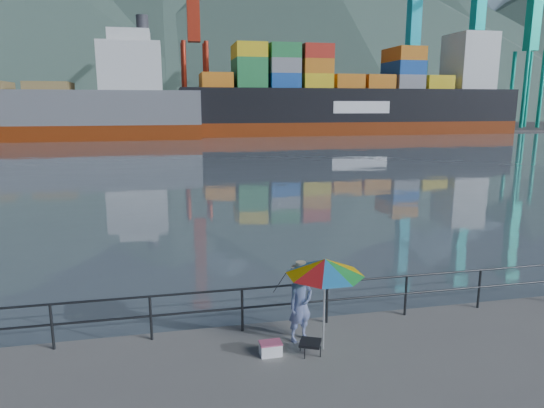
{
  "coord_description": "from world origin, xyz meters",
  "views": [
    {
      "loc": [
        -0.49,
        -8.4,
        5.05
      ],
      "look_at": [
        2.61,
        6.0,
        2.0
      ],
      "focal_mm": 32.0,
      "sensor_mm": 36.0,
      "label": 1
    }
  ],
  "objects_px": {
    "beach_umbrella": "(325,267)",
    "bulk_carrier": "(22,111)",
    "fisherman": "(300,305)",
    "container_ship": "(360,99)",
    "cooler_bag": "(271,349)"
  },
  "relations": [
    {
      "from": "beach_umbrella",
      "to": "bulk_carrier",
      "type": "distance_m",
      "value": 73.68
    },
    {
      "from": "beach_umbrella",
      "to": "bulk_carrier",
      "type": "xyz_separation_m",
      "value": [
        -23.72,
        69.72,
        2.26
      ]
    },
    {
      "from": "fisherman",
      "to": "container_ship",
      "type": "bearing_deg",
      "value": 44.94
    },
    {
      "from": "cooler_bag",
      "to": "bulk_carrier",
      "type": "xyz_separation_m",
      "value": [
        -22.59,
        69.73,
        3.94
      ]
    },
    {
      "from": "bulk_carrier",
      "to": "fisherman",
      "type": "bearing_deg",
      "value": -71.36
    },
    {
      "from": "fisherman",
      "to": "container_ship",
      "type": "distance_m",
      "value": 80.0
    },
    {
      "from": "beach_umbrella",
      "to": "fisherman",
      "type": "bearing_deg",
      "value": 127.25
    },
    {
      "from": "fisherman",
      "to": "cooler_bag",
      "type": "height_order",
      "value": "fisherman"
    },
    {
      "from": "beach_umbrella",
      "to": "container_ship",
      "type": "height_order",
      "value": "container_ship"
    },
    {
      "from": "beach_umbrella",
      "to": "bulk_carrier",
      "type": "relative_size",
      "value": 0.04
    },
    {
      "from": "beach_umbrella",
      "to": "bulk_carrier",
      "type": "height_order",
      "value": "bulk_carrier"
    },
    {
      "from": "fisherman",
      "to": "beach_umbrella",
      "type": "bearing_deg",
      "value": -74.8
    },
    {
      "from": "fisherman",
      "to": "beach_umbrella",
      "type": "distance_m",
      "value": 1.17
    },
    {
      "from": "cooler_bag",
      "to": "container_ship",
      "type": "distance_m",
      "value": 80.8
    },
    {
      "from": "cooler_bag",
      "to": "bulk_carrier",
      "type": "distance_m",
      "value": 73.4
    }
  ]
}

